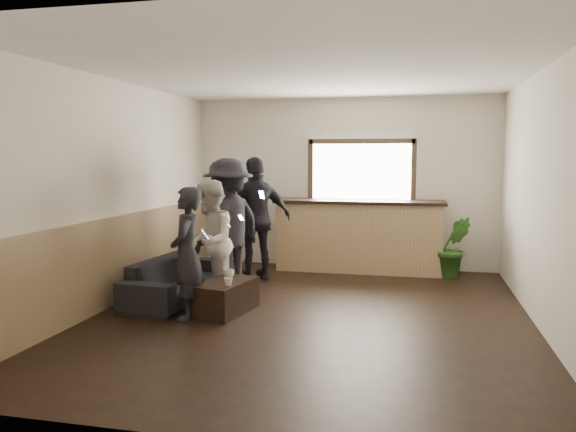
% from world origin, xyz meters
% --- Properties ---
extents(ground, '(5.00, 6.00, 0.01)m').
position_xyz_m(ground, '(0.00, 0.00, 0.00)').
color(ground, black).
extents(room_shell, '(5.01, 6.01, 2.80)m').
position_xyz_m(room_shell, '(-0.74, 0.00, 1.47)').
color(room_shell, silver).
rests_on(room_shell, ground).
extents(bar_counter, '(2.70, 0.68, 2.13)m').
position_xyz_m(bar_counter, '(0.30, 2.70, 0.64)').
color(bar_counter, tan).
rests_on(bar_counter, ground).
extents(sofa, '(0.90, 1.91, 0.54)m').
position_xyz_m(sofa, '(-1.79, 0.39, 0.27)').
color(sofa, black).
rests_on(sofa, ground).
extents(coffee_table, '(0.62, 0.92, 0.38)m').
position_xyz_m(coffee_table, '(-0.99, -0.11, 0.19)').
color(coffee_table, black).
rests_on(coffee_table, ground).
extents(cup_a, '(0.17, 0.17, 0.10)m').
position_xyz_m(cup_a, '(-1.02, 0.08, 0.43)').
color(cup_a, silver).
rests_on(cup_a, coffee_table).
extents(cup_b, '(0.13, 0.13, 0.09)m').
position_xyz_m(cup_b, '(-0.88, -0.32, 0.42)').
color(cup_b, silver).
rests_on(cup_b, coffee_table).
extents(potted_plant, '(0.60, 0.53, 0.94)m').
position_xyz_m(potted_plant, '(1.76, 2.48, 0.47)').
color(potted_plant, '#2D6623').
rests_on(potted_plant, ground).
extents(person_a, '(0.50, 0.61, 1.51)m').
position_xyz_m(person_a, '(-1.34, -0.42, 0.75)').
color(person_a, black).
rests_on(person_a, ground).
extents(person_b, '(0.75, 0.87, 1.55)m').
position_xyz_m(person_b, '(-1.34, 0.30, 0.78)').
color(person_b, beige).
rests_on(person_b, ground).
extents(person_c, '(1.09, 1.35, 1.82)m').
position_xyz_m(person_c, '(-1.34, 1.04, 0.91)').
color(person_c, black).
rests_on(person_c, ground).
extents(person_d, '(1.13, 1.00, 1.84)m').
position_xyz_m(person_d, '(-1.13, 1.72, 0.92)').
color(person_d, black).
rests_on(person_d, ground).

